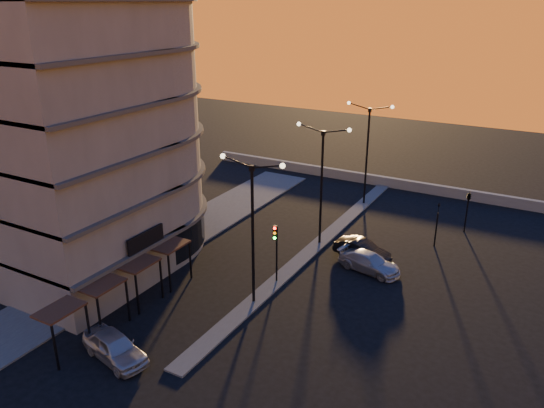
{
  "coord_description": "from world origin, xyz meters",
  "views": [
    {
      "loc": [
        15.3,
        -24.84,
        17.9
      ],
      "look_at": [
        -1.84,
        5.64,
        4.46
      ],
      "focal_mm": 35.0,
      "sensor_mm": 36.0,
      "label": 1
    }
  ],
  "objects_px": {
    "car_hatchback": "(115,347)",
    "car_sedan": "(362,250)",
    "streetlamp_mid": "(322,176)",
    "car_wagon": "(370,262)",
    "traffic_light_main": "(276,244)"
  },
  "relations": [
    {
      "from": "car_hatchback",
      "to": "car_sedan",
      "type": "height_order",
      "value": "car_hatchback"
    },
    {
      "from": "streetlamp_mid",
      "to": "car_wagon",
      "type": "relative_size",
      "value": 2.08
    },
    {
      "from": "streetlamp_mid",
      "to": "car_sedan",
      "type": "height_order",
      "value": "streetlamp_mid"
    },
    {
      "from": "car_sedan",
      "to": "car_wagon",
      "type": "relative_size",
      "value": 0.94
    },
    {
      "from": "streetlamp_mid",
      "to": "car_hatchback",
      "type": "relative_size",
      "value": 2.18
    },
    {
      "from": "car_sedan",
      "to": "car_wagon",
      "type": "bearing_deg",
      "value": -132.06
    },
    {
      "from": "car_sedan",
      "to": "car_hatchback",
      "type": "bearing_deg",
      "value": 168.94
    },
    {
      "from": "car_sedan",
      "to": "car_wagon",
      "type": "xyz_separation_m",
      "value": [
        1.13,
        -1.53,
        -0.04
      ]
    },
    {
      "from": "streetlamp_mid",
      "to": "car_sedan",
      "type": "distance_m",
      "value": 6.25
    },
    {
      "from": "streetlamp_mid",
      "to": "car_hatchback",
      "type": "distance_m",
      "value": 19.4
    },
    {
      "from": "traffic_light_main",
      "to": "car_hatchback",
      "type": "xyz_separation_m",
      "value": [
        -3.5,
        -11.33,
        -2.14
      ]
    },
    {
      "from": "traffic_light_main",
      "to": "car_sedan",
      "type": "relative_size",
      "value": 0.99
    },
    {
      "from": "traffic_light_main",
      "to": "car_hatchback",
      "type": "distance_m",
      "value": 12.05
    },
    {
      "from": "traffic_light_main",
      "to": "car_sedan",
      "type": "bearing_deg",
      "value": 58.84
    },
    {
      "from": "streetlamp_mid",
      "to": "traffic_light_main",
      "type": "relative_size",
      "value": 2.24
    }
  ]
}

